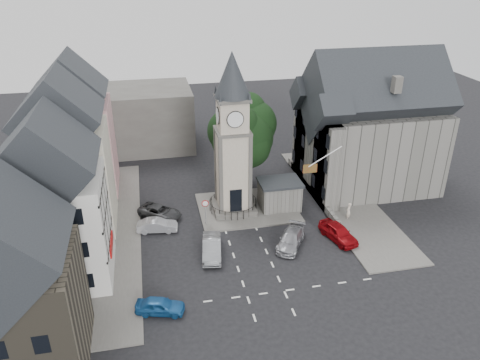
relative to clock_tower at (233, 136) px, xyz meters
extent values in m
plane|color=black|center=(0.00, -7.99, -8.12)|extent=(120.00, 120.00, 0.00)
cube|color=#595651|center=(-12.50, -1.99, -8.05)|extent=(6.00, 30.00, 0.14)
cube|color=#595651|center=(12.00, 0.01, -8.05)|extent=(6.00, 26.00, 0.14)
cube|color=#595651|center=(1.50, 0.01, -8.04)|extent=(10.00, 8.00, 0.16)
cube|color=silver|center=(0.00, -13.49, -8.12)|extent=(20.00, 8.00, 0.01)
cube|color=#4C4944|center=(0.00, 0.01, -7.77)|extent=(4.20, 4.20, 0.70)
torus|color=black|center=(0.00, 0.01, -7.04)|extent=(4.86, 4.86, 0.06)
cube|color=#AEA08C|center=(0.00, 0.01, -3.42)|extent=(3.00, 3.00, 8.00)
cube|color=black|center=(0.00, -1.44, -6.22)|extent=(1.20, 0.25, 2.40)
cube|color=#4C4944|center=(0.00, 0.01, 0.58)|extent=(3.30, 3.30, 0.25)
cube|color=#AEA08C|center=(0.00, 0.01, 2.18)|extent=(2.70, 2.70, 3.20)
cylinder|color=white|center=(0.00, -1.39, 2.18)|extent=(1.50, 0.12, 1.50)
cube|color=#4C4944|center=(0.00, 0.01, 3.78)|extent=(3.10, 3.10, 0.30)
cone|color=black|center=(0.00, 0.01, 6.03)|extent=(3.40, 3.40, 4.20)
cube|color=#605F59|center=(4.80, -0.49, -6.72)|extent=(4.00, 3.00, 2.80)
cube|color=black|center=(4.80, -0.49, -5.17)|extent=(4.30, 3.30, 0.25)
cylinder|color=black|center=(2.00, 5.01, -5.92)|extent=(0.70, 0.70, 4.40)
cylinder|color=black|center=(-3.20, -2.49, -6.87)|extent=(0.10, 0.10, 2.50)
cone|color=#A50C0C|center=(-3.20, -2.59, -5.62)|extent=(0.70, 0.06, 0.70)
cone|color=white|center=(-3.20, -2.61, -5.62)|extent=(0.54, 0.04, 0.54)
cube|color=#CA8B92|center=(-15.50, 8.01, -3.12)|extent=(7.50, 7.00, 10.00)
cube|color=beige|center=(-15.50, 0.01, -3.12)|extent=(7.50, 7.00, 10.00)
cube|color=silver|center=(-15.50, -7.99, -3.62)|extent=(7.50, 7.00, 9.00)
cube|color=#443E33|center=(-17.00, -16.99, -4.12)|extent=(8.00, 7.00, 8.00)
cube|color=#4C4944|center=(-12.00, 20.01, -4.12)|extent=(20.00, 10.00, 8.00)
cube|color=#605F59|center=(16.00, 3.01, -3.62)|extent=(14.00, 10.00, 9.00)
cube|color=#605F59|center=(9.80, -0.49, -3.62)|extent=(1.60, 4.40, 9.00)
cube|color=#605F59|center=(9.80, 6.51, -3.62)|extent=(1.60, 4.40, 9.00)
cube|color=#605F59|center=(9.20, 2.01, -7.67)|extent=(0.40, 16.00, 0.90)
cylinder|color=white|center=(8.00, -3.99, -1.12)|extent=(3.17, 0.10, 1.89)
plane|color=#B21414|center=(6.60, -3.99, -2.22)|extent=(1.40, 0.00, 1.40)
imported|color=#1B5697|center=(-8.20, -13.99, -7.50)|extent=(3.89, 2.35, 1.24)
imported|color=#B0B2B9|center=(-7.89, -2.57, -7.49)|extent=(3.99, 1.84, 1.27)
imported|color=#333335|center=(-7.50, 0.01, -7.50)|extent=(4.81, 4.39, 1.25)
imported|color=gray|center=(-3.35, -7.49, -7.37)|extent=(2.25, 4.75, 1.51)
imported|color=gray|center=(3.90, -7.49, -7.45)|extent=(4.06, 4.94, 1.35)
imported|color=maroon|center=(8.50, -7.42, -7.37)|extent=(2.91, 4.74, 1.51)
imported|color=beige|center=(10.87, -4.24, -7.19)|extent=(0.80, 0.79, 1.87)
camera|label=1|loc=(-7.88, -41.52, 16.07)|focal=35.00mm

